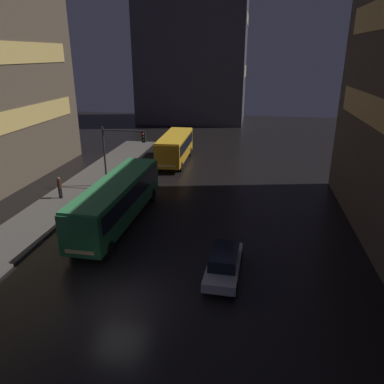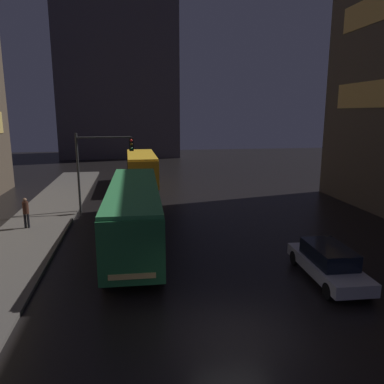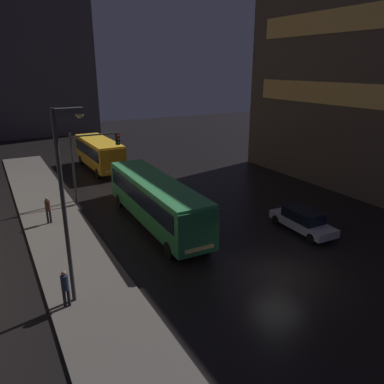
{
  "view_description": "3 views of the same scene",
  "coord_description": "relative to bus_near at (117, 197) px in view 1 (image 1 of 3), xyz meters",
  "views": [
    {
      "loc": [
        6.03,
        -14.37,
        11.39
      ],
      "look_at": [
        1.81,
        11.38,
        1.71
      ],
      "focal_mm": 35.0,
      "sensor_mm": 36.0,
      "label": 1
    },
    {
      "loc": [
        -2.97,
        -10.19,
        6.84
      ],
      "look_at": [
        0.44,
        11.59,
        2.17
      ],
      "focal_mm": 35.0,
      "sensor_mm": 36.0,
      "label": 2
    },
    {
      "loc": [
        -12.25,
        -12.73,
        10.22
      ],
      "look_at": [
        0.03,
        9.39,
        1.7
      ],
      "focal_mm": 35.0,
      "sensor_mm": 36.0,
      "label": 3
    }
  ],
  "objects": [
    {
      "name": "car_taxi",
      "position": [
        7.93,
        -5.44,
        -1.23
      ],
      "size": [
        1.89,
        4.76,
        1.46
      ],
      "rotation": [
        0.0,
        0.0,
        3.1
      ],
      "color": "#B7B7BC",
      "rests_on": "ground"
    },
    {
      "name": "pedestrian_near",
      "position": [
        -6.32,
        3.57,
        -0.77
      ],
      "size": [
        0.42,
        0.42,
        1.82
      ],
      "rotation": [
        0.0,
        0.0,
        4.46
      ],
      "color": "black",
      "rests_on": "sidewalk_left"
    },
    {
      "name": "ground_plane",
      "position": [
        3.04,
        -8.8,
        -1.98
      ],
      "size": [
        120.0,
        120.0,
        0.0
      ],
      "primitive_type": "plane",
      "color": "black"
    },
    {
      "name": "bus_far",
      "position": [
        0.76,
        16.11,
        -0.06
      ],
      "size": [
        2.76,
        9.16,
        3.11
      ],
      "rotation": [
        0.0,
        0.0,
        3.16
      ],
      "color": "orange",
      "rests_on": "ground"
    },
    {
      "name": "sidewalk_left",
      "position": [
        -5.96,
        1.2,
        -1.91
      ],
      "size": [
        4.0,
        48.0,
        0.15
      ],
      "color": "#56514C",
      "rests_on": "ground"
    },
    {
      "name": "bus_near",
      "position": [
        0.0,
        0.0,
        0.0
      ],
      "size": [
        2.79,
        12.06,
        3.21
      ],
      "rotation": [
        0.0,
        0.0,
        3.12
      ],
      "color": "#236B38",
      "rests_on": "ground"
    },
    {
      "name": "traffic_light_main",
      "position": [
        -2.28,
        7.16,
        1.83
      ],
      "size": [
        3.88,
        0.35,
        5.52
      ],
      "color": "#2D2D2D",
      "rests_on": "ground"
    },
    {
      "name": "building_far_backdrop",
      "position": [
        -1.81,
        44.28,
        11.12
      ],
      "size": [
        18.07,
        12.0,
        26.2
      ],
      "color": "#423D47",
      "rests_on": "ground"
    }
  ]
}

